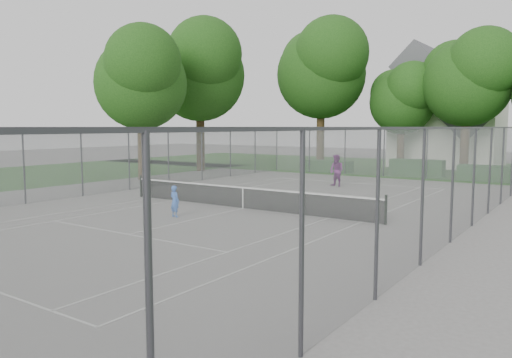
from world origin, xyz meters
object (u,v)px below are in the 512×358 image
Objects in this scene: house at (448,117)px; girl_player at (175,201)px; tennis_net at (243,197)px; woman_player at (337,171)px.

house is 32.19m from girl_player.
tennis_net is 1.19× the size of house.
house is at bearing 101.09° from woman_player.
house reaches higher than tennis_net.
house is 8.72× the size of girl_player.
tennis_net is at bearing -92.81° from house.
tennis_net is 3.31m from girl_player.
girl_player reaches higher than tennis_net.
woman_player is at bearing 90.92° from tennis_net.
tennis_net is 6.80× the size of woman_player.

